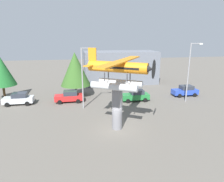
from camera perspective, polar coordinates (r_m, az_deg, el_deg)
The scene contains 12 objects.
ground_plane at distance 22.55m, azimuth 1.41°, elevation -10.39°, with size 140.00×140.00×0.00m, color #605B54.
display_pedestal at distance 21.67m, azimuth 1.44°, elevation -4.95°, with size 1.10×1.10×4.56m, color slate.
floatplane_monument at distance 20.61m, azimuth 1.86°, elevation 5.38°, with size 6.99×9.38×4.00m.
car_near_silver at distance 32.72m, azimuth -24.67°, elevation -1.96°, with size 4.20×2.02×1.76m.
car_mid_red at distance 31.51m, azimuth -11.88°, elevation -1.50°, with size 4.20×2.02×1.76m.
car_far_green at distance 31.59m, azimuth 6.60°, elevation -1.22°, with size 4.20×2.02×1.76m.
car_distant_blue at distance 36.21m, azimuth 19.81°, elevation 0.08°, with size 4.20×2.02×1.76m.
streetlight_primary at distance 27.57m, azimuth -7.95°, elevation 4.69°, with size 1.84×0.28×8.30m.
streetlight_secondary at distance 32.30m, azimuth 20.98°, elevation 5.81°, with size 1.84×0.28×8.80m.
storefront_building at distance 43.44m, azimuth 2.30°, elevation 6.67°, with size 15.05×6.72×6.68m, color slate.
tree_west at distance 35.80m, azimuth -28.65°, elevation 5.01°, with size 4.16×4.16×6.89m.
tree_east at distance 33.58m, azimuth -10.29°, elevation 6.08°, with size 4.84×4.84×7.27m.
Camera 1 is at (-4.22, -19.91, 9.70)m, focal length 32.63 mm.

